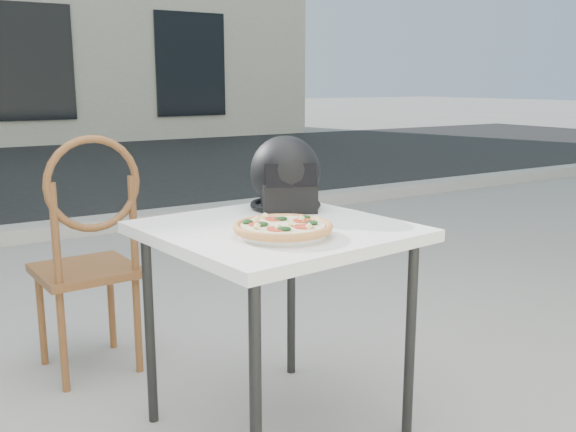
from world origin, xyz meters
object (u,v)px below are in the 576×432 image
cafe_table_main (277,245)px  pizza (283,227)px  helmet (286,177)px  plate (283,233)px  cafe_chair_main (89,244)px

cafe_table_main → pizza: pizza is taller
pizza → helmet: 0.46m
cafe_table_main → pizza: size_ratio=2.52×
plate → cafe_chair_main: bearing=111.5°
cafe_table_main → pizza: (-0.06, -0.14, 0.10)m
helmet → cafe_chair_main: size_ratio=0.35×
plate → cafe_chair_main: size_ratio=0.31×
helmet → cafe_chair_main: 0.88m
pizza → cafe_table_main: bearing=66.6°
plate → pizza: size_ratio=0.93×
cafe_table_main → helmet: helmet is taller
cafe_table_main → helmet: size_ratio=2.40×
cafe_table_main → cafe_chair_main: size_ratio=0.85×
helmet → pizza: bearing=-100.6°
cafe_table_main → cafe_chair_main: 0.90m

